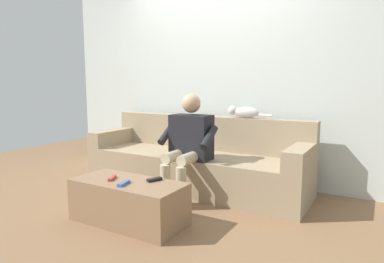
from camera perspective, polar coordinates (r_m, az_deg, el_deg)
ground_plane at (r=3.31m, az=-5.78°, el=-12.70°), size 8.00×8.00×0.00m
back_wall at (r=4.19m, az=4.31°, el=8.92°), size 4.59×0.06×2.48m
couch at (r=3.82m, az=0.62°, el=-5.49°), size 2.55×0.79×0.80m
coffee_table at (r=2.94m, az=-10.86°, el=-11.78°), size 0.99×0.45×0.36m
person_solo_seated at (r=3.36m, az=-0.67°, el=-1.69°), size 0.57×0.51×1.08m
cat_on_backrest at (r=3.76m, az=8.87°, el=3.34°), size 0.51×0.11×0.14m
remote_red at (r=2.96m, az=-13.56°, el=-7.79°), size 0.09×0.14×0.02m
remote_black at (r=2.85m, az=-6.48°, el=-8.21°), size 0.09×0.14×0.03m
remote_blue at (r=2.79m, az=-11.67°, el=-8.72°), size 0.07×0.15×0.02m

